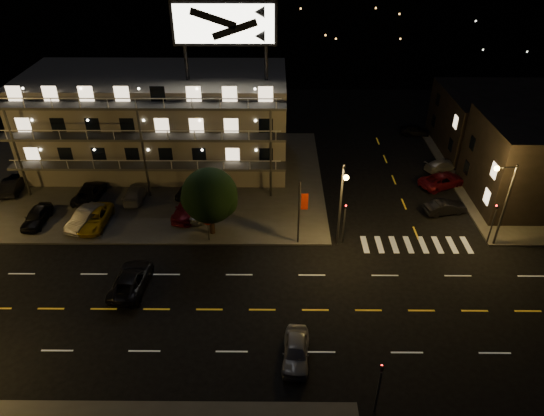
{
  "coord_description": "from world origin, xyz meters",
  "views": [
    {
      "loc": [
        2.92,
        -26.5,
        26.27
      ],
      "look_at": [
        2.68,
        8.0,
        3.99
      ],
      "focal_mm": 32.0,
      "sensor_mm": 36.0,
      "label": 1
    }
  ],
  "objects_px": {
    "lot_car_4": "(202,209)",
    "side_car_0": "(445,207)",
    "tree": "(209,197)",
    "lot_car_7": "(136,193)",
    "road_car_west": "(131,280)",
    "lot_car_2": "(94,218)",
    "road_car_east": "(296,351)"
  },
  "relations": [
    {
      "from": "lot_car_4",
      "to": "side_car_0",
      "type": "relative_size",
      "value": 1.09
    },
    {
      "from": "tree",
      "to": "lot_car_2",
      "type": "relative_size",
      "value": 1.28
    },
    {
      "from": "road_car_east",
      "to": "tree",
      "type": "bearing_deg",
      "value": 121.39
    },
    {
      "from": "tree",
      "to": "road_car_east",
      "type": "relative_size",
      "value": 1.52
    },
    {
      "from": "road_car_east",
      "to": "road_car_west",
      "type": "relative_size",
      "value": 0.79
    },
    {
      "from": "road_car_east",
      "to": "lot_car_2",
      "type": "bearing_deg",
      "value": 144.36
    },
    {
      "from": "tree",
      "to": "road_car_west",
      "type": "xyz_separation_m",
      "value": [
        -5.57,
        -7.3,
        -3.26
      ]
    },
    {
      "from": "lot_car_2",
      "to": "road_car_west",
      "type": "relative_size",
      "value": 0.94
    },
    {
      "from": "lot_car_4",
      "to": "lot_car_7",
      "type": "distance_m",
      "value": 7.81
    },
    {
      "from": "lot_car_7",
      "to": "road_car_west",
      "type": "relative_size",
      "value": 0.85
    },
    {
      "from": "lot_car_2",
      "to": "lot_car_4",
      "type": "distance_m",
      "value": 10.06
    },
    {
      "from": "lot_car_7",
      "to": "road_car_west",
      "type": "xyz_separation_m",
      "value": [
        2.86,
        -13.21,
        -0.07
      ]
    },
    {
      "from": "tree",
      "to": "lot_car_7",
      "type": "height_order",
      "value": "tree"
    },
    {
      "from": "tree",
      "to": "road_car_east",
      "type": "height_order",
      "value": "tree"
    },
    {
      "from": "tree",
      "to": "road_car_west",
      "type": "distance_m",
      "value": 9.74
    },
    {
      "from": "tree",
      "to": "lot_car_4",
      "type": "distance_m",
      "value": 4.4
    },
    {
      "from": "road_car_west",
      "to": "lot_car_4",
      "type": "bearing_deg",
      "value": -109.63
    },
    {
      "from": "lot_car_7",
      "to": "side_car_0",
      "type": "xyz_separation_m",
      "value": [
        30.87,
        -2.25,
        -0.14
      ]
    },
    {
      "from": "lot_car_2",
      "to": "side_car_0",
      "type": "height_order",
      "value": "lot_car_2"
    },
    {
      "from": "tree",
      "to": "lot_car_4",
      "type": "bearing_deg",
      "value": 113.03
    },
    {
      "from": "tree",
      "to": "road_car_west",
      "type": "bearing_deg",
      "value": -127.32
    },
    {
      "from": "side_car_0",
      "to": "tree",
      "type": "bearing_deg",
      "value": 85.81
    },
    {
      "from": "lot_car_4",
      "to": "lot_car_7",
      "type": "height_order",
      "value": "lot_car_4"
    },
    {
      "from": "lot_car_2",
      "to": "lot_car_4",
      "type": "bearing_deg",
      "value": 11.68
    },
    {
      "from": "tree",
      "to": "side_car_0",
      "type": "relative_size",
      "value": 1.58
    },
    {
      "from": "road_car_east",
      "to": "lot_car_7",
      "type": "bearing_deg",
      "value": 132.32
    },
    {
      "from": "side_car_0",
      "to": "road_car_west",
      "type": "relative_size",
      "value": 0.76
    },
    {
      "from": "lot_car_7",
      "to": "road_car_east",
      "type": "relative_size",
      "value": 1.08
    },
    {
      "from": "lot_car_2",
      "to": "road_car_east",
      "type": "distance_m",
      "value": 24.04
    },
    {
      "from": "tree",
      "to": "lot_car_2",
      "type": "distance_m",
      "value": 11.66
    },
    {
      "from": "tree",
      "to": "side_car_0",
      "type": "height_order",
      "value": "tree"
    },
    {
      "from": "side_car_0",
      "to": "lot_car_2",
      "type": "bearing_deg",
      "value": 80.66
    }
  ]
}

